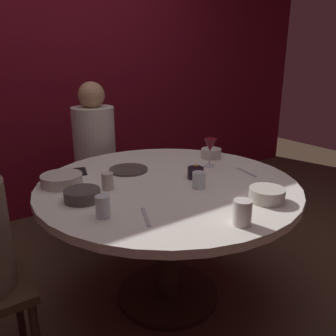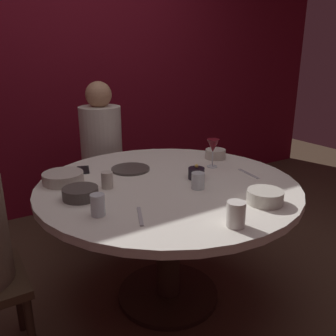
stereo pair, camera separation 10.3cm
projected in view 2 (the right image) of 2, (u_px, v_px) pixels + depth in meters
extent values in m
plane|color=#4C3828|center=(168.00, 295.00, 2.15)|extent=(8.00, 8.00, 0.00)
cube|color=maroon|center=(69.00, 66.00, 3.09)|extent=(6.00, 0.10, 2.60)
cylinder|color=silver|center=(168.00, 185.00, 1.93)|extent=(1.41, 1.41, 0.04)
cylinder|color=#332319|center=(168.00, 245.00, 2.05)|extent=(0.14, 0.14, 0.70)
cylinder|color=#2D2116|center=(168.00, 293.00, 2.15)|extent=(0.60, 0.60, 0.03)
cylinder|color=#332319|center=(18.00, 295.00, 1.82)|extent=(0.04, 0.04, 0.43)
cube|color=#3F2D1E|center=(104.00, 179.00, 2.80)|extent=(0.40, 0.40, 0.04)
cylinder|color=beige|center=(101.00, 143.00, 2.71)|extent=(0.31, 0.31, 0.56)
sphere|color=tan|center=(98.00, 95.00, 2.60)|extent=(0.19, 0.19, 0.19)
cylinder|color=#332319|center=(78.00, 204.00, 2.93)|extent=(0.04, 0.04, 0.43)
cylinder|color=#332319|center=(93.00, 219.00, 2.65)|extent=(0.04, 0.04, 0.43)
cylinder|color=#332319|center=(116.00, 196.00, 3.10)|extent=(0.04, 0.04, 0.43)
cylinder|color=#332319|center=(133.00, 209.00, 2.82)|extent=(0.04, 0.04, 0.43)
cylinder|color=black|center=(196.00, 173.00, 1.97)|extent=(0.09, 0.09, 0.06)
sphere|color=#F9D159|center=(196.00, 166.00, 1.95)|extent=(0.02, 0.02, 0.02)
cylinder|color=silver|center=(212.00, 167.00, 2.18)|extent=(0.06, 0.06, 0.01)
cylinder|color=silver|center=(212.00, 159.00, 2.16)|extent=(0.01, 0.01, 0.09)
cone|color=maroon|center=(213.00, 146.00, 2.14)|extent=(0.08, 0.08, 0.08)
cylinder|color=#4C4742|center=(131.00, 169.00, 2.12)|extent=(0.23, 0.23, 0.01)
cube|color=black|center=(83.00, 170.00, 2.11)|extent=(0.11, 0.15, 0.01)
cylinder|color=beige|center=(265.00, 197.00, 1.65)|extent=(0.17, 0.17, 0.06)
cylinder|color=#4C4742|center=(80.00, 193.00, 1.70)|extent=(0.17, 0.17, 0.06)
cylinder|color=beige|center=(63.00, 178.00, 1.90)|extent=(0.22, 0.22, 0.06)
cylinder|color=beige|center=(215.00, 154.00, 2.35)|extent=(0.13, 0.13, 0.06)
cylinder|color=beige|center=(107.00, 180.00, 1.83)|extent=(0.06, 0.06, 0.09)
cylinder|color=silver|center=(198.00, 181.00, 1.82)|extent=(0.07, 0.07, 0.09)
cylinder|color=silver|center=(236.00, 214.00, 1.42)|extent=(0.08, 0.08, 0.11)
cylinder|color=silver|center=(98.00, 205.00, 1.52)|extent=(0.06, 0.06, 0.10)
cube|color=#B7B7BC|center=(140.00, 216.00, 1.51)|extent=(0.08, 0.17, 0.01)
cube|color=#B7B7BC|center=(248.00, 174.00, 2.05)|extent=(0.04, 0.18, 0.01)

